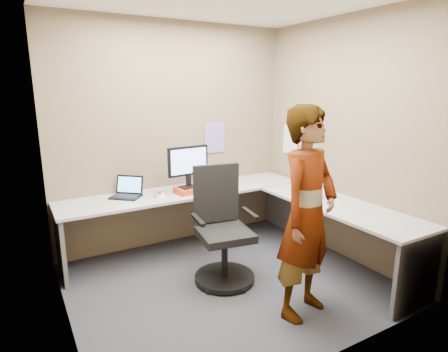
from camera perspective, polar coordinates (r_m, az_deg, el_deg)
ground at (r=3.96m, az=0.65°, el=-15.86°), size 3.00×3.00×0.00m
wall_back at (r=4.66m, az=-7.49°, el=6.08°), size 3.00×0.00×3.00m
wall_right at (r=4.45m, az=17.66°, el=5.21°), size 0.00×2.70×2.70m
wall_left at (r=3.04m, az=-24.43°, el=1.07°), size 0.00×2.70×2.70m
desk at (r=4.23m, az=3.13°, el=-5.17°), size 2.98×2.58×0.73m
paper_ream at (r=4.40m, az=-5.28°, el=-2.13°), size 0.34×0.26×0.06m
monitor at (r=4.34m, az=-5.47°, el=1.95°), size 0.51×0.17×0.48m
laptop at (r=4.36m, az=-14.50°, el=-2.29°), size 0.41×0.41×0.23m
trackball_mouse at (r=4.29m, az=-9.79°, el=-2.78°), size 0.12×0.08×0.07m
origami at (r=4.25m, az=-9.36°, el=-2.83°), size 0.10×0.10×0.06m
stapler at (r=4.66m, az=13.06°, el=-1.58°), size 0.15×0.07×0.05m
flower at (r=4.24m, az=14.55°, el=-1.56°), size 0.07×0.07×0.22m
calendar_purple at (r=4.89m, az=-1.43°, el=5.94°), size 0.30×0.01×0.40m
calendar_white at (r=5.10m, az=10.07°, el=5.49°), size 0.01×0.28×0.38m
sticky_note_a at (r=4.89m, az=12.54°, el=1.47°), size 0.01×0.07×0.07m
sticky_note_b at (r=4.96m, az=12.08°, el=0.10°), size 0.01×0.07×0.07m
sticky_note_c at (r=4.87m, az=13.00°, el=-0.41°), size 0.01×0.07×0.07m
sticky_note_d at (r=5.01m, az=11.37°, el=1.44°), size 0.01×0.07×0.07m
office_chair at (r=3.83m, az=-0.29°, el=-9.05°), size 0.63×0.61×1.15m
person at (r=3.21m, az=12.58°, el=-5.69°), size 0.76×0.61×1.81m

